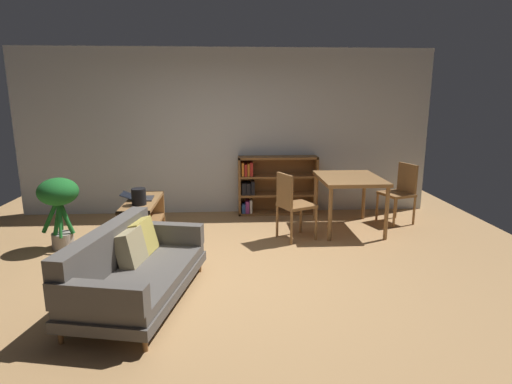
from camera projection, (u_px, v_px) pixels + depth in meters
ground_plane at (226, 276)px, 4.71m from camera, size 8.16×8.16×0.00m
back_wall_panel at (226, 132)px, 7.03m from camera, size 6.80×0.10×2.70m
fabric_couch at (132, 267)px, 4.08m from camera, size 1.17×1.84×0.72m
media_console at (143, 224)px, 5.58m from camera, size 0.39×1.11×0.62m
open_laptop at (139, 197)px, 5.56m from camera, size 0.42×0.30×0.09m
desk_speaker at (139, 197)px, 5.27m from camera, size 0.18×0.18×0.21m
potted_floor_plant at (59, 200)px, 5.42m from camera, size 0.53×0.50×0.93m
dining_table at (349, 183)px, 6.20m from camera, size 0.88×1.12×0.79m
dining_chair_near at (292, 202)px, 5.78m from camera, size 0.57×0.55×0.93m
dining_chair_far at (401, 190)px, 6.59m from camera, size 0.53×0.55×0.92m
bookshelf at (273, 185)px, 7.11m from camera, size 1.31×0.30×0.97m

